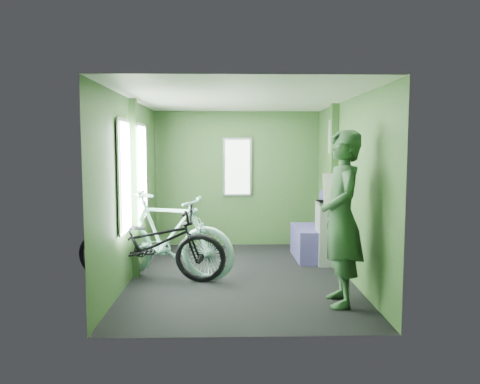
% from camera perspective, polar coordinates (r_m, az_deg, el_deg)
% --- Properties ---
extents(room, '(4.00, 4.02, 2.31)m').
position_cam_1_polar(room, '(6.07, -0.34, 3.10)').
color(room, black).
rests_on(room, ground).
extents(bicycle_black, '(1.96, 1.01, 1.08)m').
position_cam_1_polar(bicycle_black, '(6.08, -10.72, -10.73)').
color(bicycle_black, black).
rests_on(bicycle_black, ground).
extents(bicycle_mint, '(1.94, 1.18, 1.14)m').
position_cam_1_polar(bicycle_mint, '(6.23, -8.88, -10.31)').
color(bicycle_mint, '#9EDFD4').
rests_on(bicycle_mint, ground).
extents(passenger, '(0.46, 0.73, 1.87)m').
position_cam_1_polar(passenger, '(5.08, 12.28, -3.15)').
color(passenger, '#27482A').
rests_on(passenger, ground).
extents(waste_box, '(0.27, 0.38, 0.92)m').
position_cam_1_polar(waste_box, '(6.87, 10.52, -4.92)').
color(waste_box, gray).
rests_on(waste_box, ground).
extents(bench_seat, '(0.54, 0.96, 1.01)m').
position_cam_1_polar(bench_seat, '(7.23, 9.01, -5.67)').
color(bench_seat, navy).
rests_on(bench_seat, ground).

